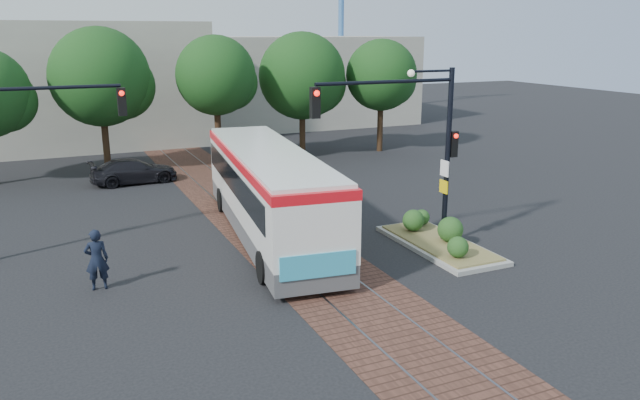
{
  "coord_description": "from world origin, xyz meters",
  "views": [
    {
      "loc": [
        -7.6,
        -18.29,
        7.35
      ],
      "look_at": [
        1.14,
        1.13,
        1.6
      ],
      "focal_mm": 35.0,
      "sensor_mm": 36.0,
      "label": 1
    }
  ],
  "objects_px": {
    "signal_pole_left": "(17,143)",
    "officer": "(97,260)",
    "signal_pole_main": "(418,131)",
    "traffic_island": "(438,237)",
    "parked_car": "(134,171)",
    "city_bus": "(269,189)"
  },
  "relations": [
    {
      "from": "traffic_island",
      "to": "signal_pole_left",
      "type": "relative_size",
      "value": 0.87
    },
    {
      "from": "traffic_island",
      "to": "officer",
      "type": "relative_size",
      "value": 2.81
    },
    {
      "from": "city_bus",
      "to": "traffic_island",
      "type": "xyz_separation_m",
      "value": [
        5.05,
        -3.55,
        -1.48
      ]
    },
    {
      "from": "signal_pole_main",
      "to": "city_bus",
      "type": "bearing_deg",
      "value": 139.76
    },
    {
      "from": "officer",
      "to": "parked_car",
      "type": "distance_m",
      "value": 13.71
    },
    {
      "from": "traffic_island",
      "to": "officer",
      "type": "xyz_separation_m",
      "value": [
        -11.36,
        0.9,
        0.6
      ]
    },
    {
      "from": "city_bus",
      "to": "signal_pole_left",
      "type": "distance_m",
      "value": 8.5
    },
    {
      "from": "traffic_island",
      "to": "parked_car",
      "type": "relative_size",
      "value": 1.23
    },
    {
      "from": "parked_car",
      "to": "city_bus",
      "type": "bearing_deg",
      "value": -166.08
    },
    {
      "from": "officer",
      "to": "signal_pole_left",
      "type": "bearing_deg",
      "value": -62.31
    },
    {
      "from": "city_bus",
      "to": "officer",
      "type": "bearing_deg",
      "value": -150.33
    },
    {
      "from": "signal_pole_left",
      "to": "officer",
      "type": "bearing_deg",
      "value": -65.37
    },
    {
      "from": "city_bus",
      "to": "parked_car",
      "type": "bearing_deg",
      "value": 114.27
    },
    {
      "from": "signal_pole_main",
      "to": "officer",
      "type": "distance_m",
      "value": 10.92
    },
    {
      "from": "signal_pole_left",
      "to": "officer",
      "type": "distance_m",
      "value": 5.28
    },
    {
      "from": "city_bus",
      "to": "signal_pole_main",
      "type": "height_order",
      "value": "signal_pole_main"
    },
    {
      "from": "signal_pole_main",
      "to": "officer",
      "type": "xyz_separation_m",
      "value": [
        -10.4,
        0.81,
        -3.23
      ]
    },
    {
      "from": "city_bus",
      "to": "signal_pole_left",
      "type": "bearing_deg",
      "value": 177.52
    },
    {
      "from": "city_bus",
      "to": "parked_car",
      "type": "relative_size",
      "value": 2.92
    },
    {
      "from": "city_bus",
      "to": "signal_pole_left",
      "type": "relative_size",
      "value": 2.06
    },
    {
      "from": "signal_pole_main",
      "to": "signal_pole_left",
      "type": "relative_size",
      "value": 1.0
    },
    {
      "from": "officer",
      "to": "signal_pole_main",
      "type": "bearing_deg",
      "value": 178.58
    }
  ]
}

